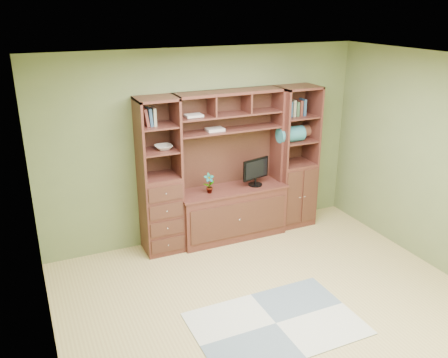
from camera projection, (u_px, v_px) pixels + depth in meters
name	position (u px, v px, depth m)	size (l,w,h in m)	color
room	(280.00, 197.00, 4.71)	(4.60, 4.10, 2.64)	tan
center_hutch	(232.00, 168.00, 6.40)	(1.54, 0.53, 2.05)	#4E231B
left_tower	(160.00, 177.00, 6.05)	(0.50, 0.45, 2.05)	#4E231B
right_tower	(295.00, 157.00, 6.82)	(0.55, 0.45, 2.05)	#4E231B
rug	(276.00, 324.00, 4.90)	(1.69, 1.13, 0.01)	#9BA0A0
monitor	(256.00, 167.00, 6.51)	(0.44, 0.19, 0.53)	black
orchid	(209.00, 183.00, 6.29)	(0.15, 0.10, 0.28)	#B5543D
magazines	(215.00, 129.00, 6.21)	(0.23, 0.17, 0.04)	beige
bowl	(163.00, 147.00, 5.93)	(0.22, 0.22, 0.05)	beige
blanket_teal	(291.00, 134.00, 6.60)	(0.37, 0.22, 0.22)	#2D6E77
blanket_red	(303.00, 131.00, 6.83)	(0.32, 0.18, 0.18)	brown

